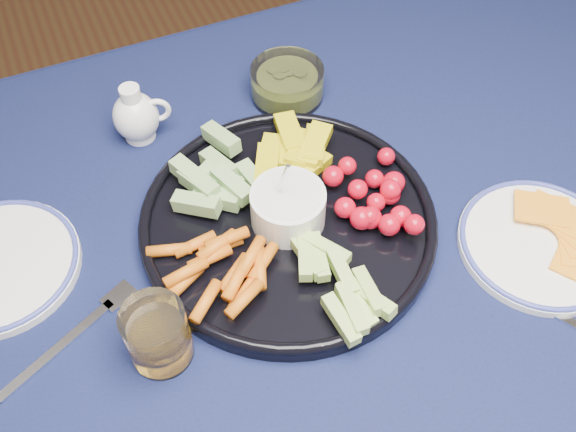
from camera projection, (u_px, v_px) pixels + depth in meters
name	position (u px, v px, depth m)	size (l,w,h in m)	color
dining_table	(303.00, 310.00, 0.87)	(1.67, 1.07, 0.75)	#463017
crudite_platter	(286.00, 217.00, 0.83)	(0.39, 0.39, 0.12)	black
creamer_pitcher	(137.00, 116.00, 0.92)	(0.08, 0.07, 0.09)	white
pickle_bowl	(287.00, 84.00, 0.98)	(0.11, 0.11, 0.05)	white
cheese_plate	(540.00, 242.00, 0.82)	(0.21, 0.21, 0.02)	white
juice_tumbler	(158.00, 337.00, 0.71)	(0.07, 0.07, 0.08)	white
fork_left	(80.00, 330.00, 0.75)	(0.18, 0.10, 0.00)	silver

